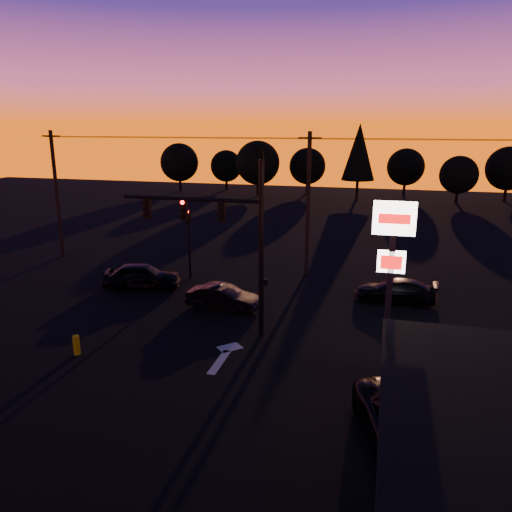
{
  "coord_description": "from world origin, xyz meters",
  "views": [
    {
      "loc": [
        6.65,
        -16.62,
        9.48
      ],
      "look_at": [
        1.0,
        5.0,
        3.5
      ],
      "focal_mm": 35.0,
      "sensor_mm": 36.0,
      "label": 1
    }
  ],
  "objects": [
    {
      "name": "bollard",
      "position": [
        -5.57,
        0.16,
        0.42
      ],
      "size": [
        0.28,
        0.28,
        0.84
      ],
      "primitive_type": "cylinder",
      "color": "#B8B606",
      "rests_on": "ground"
    },
    {
      "name": "ground",
      "position": [
        0.0,
        0.0,
        0.0
      ],
      "size": [
        120.0,
        120.0,
        0.0
      ],
      "primitive_type": "plane",
      "color": "black",
      "rests_on": "ground"
    },
    {
      "name": "tree_0",
      "position": [
        -22.0,
        50.0,
        4.06
      ],
      "size": [
        5.36,
        5.36,
        6.74
      ],
      "color": "black",
      "rests_on": "ground"
    },
    {
      "name": "tree_4",
      "position": [
        3.0,
        49.0,
        5.93
      ],
      "size": [
        4.18,
        4.18,
        9.5
      ],
      "color": "black",
      "rests_on": "ground"
    },
    {
      "name": "secondary_signal",
      "position": [
        -5.0,
        11.49,
        2.86
      ],
      "size": [
        0.3,
        0.31,
        4.35
      ],
      "color": "black",
      "rests_on": "ground"
    },
    {
      "name": "utility_pole_0",
      "position": [
        -16.0,
        14.0,
        4.59
      ],
      "size": [
        1.4,
        0.26,
        9.0
      ],
      "color": "black",
      "rests_on": "ground"
    },
    {
      "name": "tree_6",
      "position": [
        15.0,
        48.0,
        3.43
      ],
      "size": [
        4.54,
        4.54,
        5.71
      ],
      "color": "black",
      "rests_on": "ground"
    },
    {
      "name": "traffic_signal_mast",
      "position": [
        -0.1,
        3.99,
        4.94
      ],
      "size": [
        6.79,
        0.52,
        8.58
      ],
      "color": "black",
      "rests_on": "ground"
    },
    {
      "name": "car_right",
      "position": [
        7.5,
        10.21,
        0.63
      ],
      "size": [
        4.41,
        1.92,
        1.26
      ],
      "primitive_type": "imported",
      "rotation": [
        0.0,
        0.0,
        -1.61
      ],
      "color": "black",
      "rests_on": "ground"
    },
    {
      "name": "car_left",
      "position": [
        -6.92,
        8.79,
        0.76
      ],
      "size": [
        4.78,
        2.87,
        1.52
      ],
      "primitive_type": "imported",
      "rotation": [
        0.0,
        0.0,
        1.83
      ],
      "color": "black",
      "rests_on": "ground"
    },
    {
      "name": "tree_7",
      "position": [
        21.0,
        51.0,
        4.06
      ],
      "size": [
        5.36,
        5.36,
        6.74
      ],
      "color": "black",
      "rests_on": "ground"
    },
    {
      "name": "tree_5",
      "position": [
        9.0,
        54.0,
        3.75
      ],
      "size": [
        4.95,
        4.95,
        6.22
      ],
      "color": "black",
      "rests_on": "ground"
    },
    {
      "name": "power_wires",
      "position": [
        2.0,
        14.0,
        8.57
      ],
      "size": [
        36.0,
        1.22,
        0.07
      ],
      "color": "black",
      "rests_on": "ground"
    },
    {
      "name": "car_mid",
      "position": [
        -1.23,
        6.77,
        0.64
      ],
      "size": [
        4.01,
        1.76,
        1.28
      ],
      "primitive_type": "imported",
      "rotation": [
        0.0,
        0.0,
        1.47
      ],
      "color": "black",
      "rests_on": "ground"
    },
    {
      "name": "lane_arrow",
      "position": [
        0.5,
        1.67,
        0.01
      ],
      "size": [
        1.2,
        3.1,
        0.01
      ],
      "color": "beige",
      "rests_on": "ground"
    },
    {
      "name": "utility_pole_1",
      "position": [
        2.0,
        14.0,
        4.59
      ],
      "size": [
        1.4,
        0.26,
        9.0
      ],
      "color": "black",
      "rests_on": "ground"
    },
    {
      "name": "tree_2",
      "position": [
        -10.0,
        48.0,
        4.37
      ],
      "size": [
        5.77,
        5.78,
        7.26
      ],
      "color": "black",
      "rests_on": "ground"
    },
    {
      "name": "tree_1",
      "position": [
        -16.0,
        53.0,
        3.43
      ],
      "size": [
        4.54,
        4.54,
        5.71
      ],
      "color": "black",
      "rests_on": "ground"
    },
    {
      "name": "suv_parked",
      "position": [
        7.78,
        -2.96,
        0.75
      ],
      "size": [
        3.84,
        5.83,
        1.49
      ],
      "primitive_type": "imported",
      "rotation": [
        0.0,
        0.0,
        0.28
      ],
      "color": "black",
      "rests_on": "ground"
    },
    {
      "name": "pylon_sign",
      "position": [
        7.0,
        1.5,
        4.91
      ],
      "size": [
        1.5,
        0.28,
        6.8
      ],
      "color": "black",
      "rests_on": "ground"
    },
    {
      "name": "tree_3",
      "position": [
        -4.0,
        52.0,
        3.75
      ],
      "size": [
        4.95,
        4.95,
        6.22
      ],
      "color": "black",
      "rests_on": "ground"
    }
  ]
}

